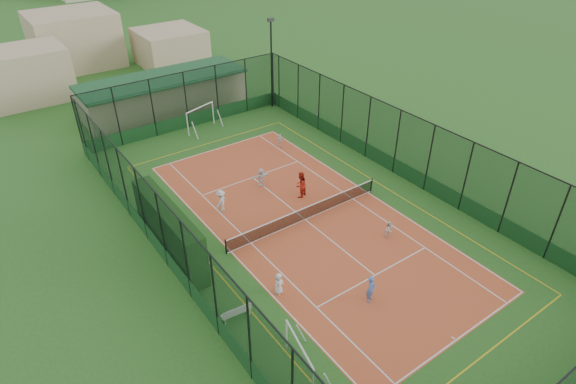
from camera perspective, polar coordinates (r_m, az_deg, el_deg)
name	(u,v)px	position (r m, az deg, el deg)	size (l,w,h in m)	color
ground	(305,220)	(31.05, 2.04, -3.29)	(300.00, 300.00, 0.00)	#276221
court_slab	(305,220)	(31.05, 2.04, -3.28)	(11.17, 23.97, 0.01)	#CC582D
tennis_net	(305,213)	(30.74, 2.06, -2.50)	(11.67, 0.12, 1.06)	black
perimeter_fence	(306,187)	(29.64, 2.14, 0.60)	(18.12, 34.12, 5.00)	black
floodlight_ne	(272,64)	(45.81, -1.97, 14.89)	(0.60, 0.26, 8.25)	black
clubhouse	(164,93)	(47.54, -14.48, 11.30)	(15.20, 7.20, 3.15)	tan
hedge_left	(169,230)	(28.26, -13.88, -4.44)	(1.13, 7.50, 3.28)	black
white_bench	(236,312)	(24.68, -6.18, -13.92)	(1.53, 0.42, 0.86)	white
futsal_goal_near	(299,358)	(22.14, 1.30, -19.04)	(0.84, 2.89, 1.86)	white
futsal_goal_far	(201,119)	(42.77, -10.31, 8.56)	(3.20, 0.93, 2.07)	white
child_near_left	(279,284)	(25.60, -1.10, -10.80)	(0.63, 0.41, 1.29)	white
child_near_mid	(371,289)	(25.46, 9.79, -11.24)	(0.58, 0.38, 1.60)	#4C79D7
child_near_right	(389,229)	(29.92, 11.94, -4.34)	(0.55, 0.43, 1.13)	white
child_far_left	(221,201)	(31.66, -7.94, -1.05)	(1.02, 0.59, 1.58)	silver
child_far_right	(280,141)	(39.28, -0.93, 6.11)	(0.69, 0.29, 1.17)	white
child_far_back	(261,177)	(34.11, -3.21, 1.75)	(1.27, 0.41, 1.37)	white
coach	(301,185)	(32.75, 1.50, 0.87)	(0.92, 0.72, 1.89)	#B12012
tennis_balls	(293,212)	(31.65, 0.65, -2.38)	(5.27, 1.42, 0.07)	#CCE033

